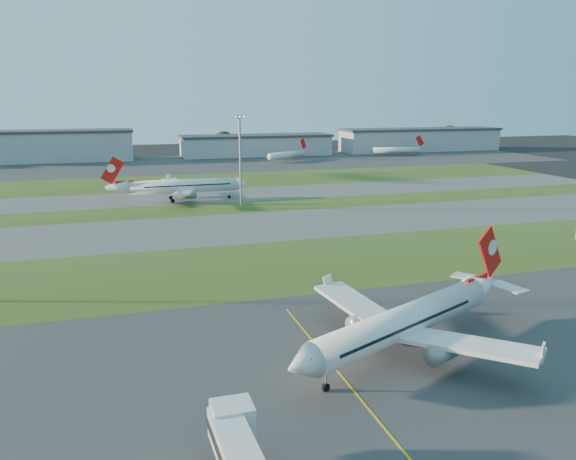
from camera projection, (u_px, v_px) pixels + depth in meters
name	position (u px, v px, depth m)	size (l,w,h in m)	color
ground	(328.00, 427.00, 52.65)	(700.00, 700.00, 0.00)	black
apron_near	(328.00, 427.00, 52.64)	(300.00, 70.00, 0.01)	#333335
grass_strip_a	(225.00, 270.00, 101.11)	(300.00, 34.00, 0.01)	#334717
taxiway_a	(199.00, 230.00, 131.87)	(300.00, 32.00, 0.01)	#515154
grass_strip_b	(187.00, 210.00, 155.17)	(300.00, 18.00, 0.01)	#334717
taxiway_b	(178.00, 197.00, 175.68)	(300.00, 26.00, 0.01)	#515154
grass_strip_c	(169.00, 183.00, 206.44)	(300.00, 40.00, 0.01)	#334717
apron_far	(157.00, 165.00, 262.36)	(400.00, 80.00, 0.01)	#333335
yellow_line	(376.00, 419.00, 54.05)	(0.25, 60.00, 0.02)	gold
airliner_parked	(405.00, 322.00, 66.95)	(34.90, 29.76, 11.72)	silver
airliner_taxiing	(182.00, 186.00, 169.04)	(39.72, 33.73, 12.40)	silver
mini_jet_near	(287.00, 155.00, 276.67)	(24.67, 17.45, 9.48)	silver
mini_jet_far	(397.00, 150.00, 302.39)	(28.62, 5.79, 9.48)	silver
light_mast_centre	(240.00, 156.00, 154.16)	(3.20, 0.70, 25.80)	gray
hangar_west	(58.00, 146.00, 275.91)	(71.40, 23.00, 15.20)	#92959A
hangar_east	(256.00, 145.00, 304.53)	(81.60, 23.00, 11.20)	#92959A
hangar_far_east	(420.00, 139.00, 332.46)	(96.90, 23.00, 13.20)	#92959A
tree_mid_west	(112.00, 146.00, 293.61)	(9.90, 9.90, 10.80)	black
tree_mid_east	(224.00, 142.00, 313.08)	(11.55, 11.55, 12.60)	black
tree_east	(350.00, 140.00, 332.49)	(10.45, 10.45, 11.40)	black
tree_far_east	(449.00, 135.00, 355.63)	(12.65, 12.65, 13.80)	black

